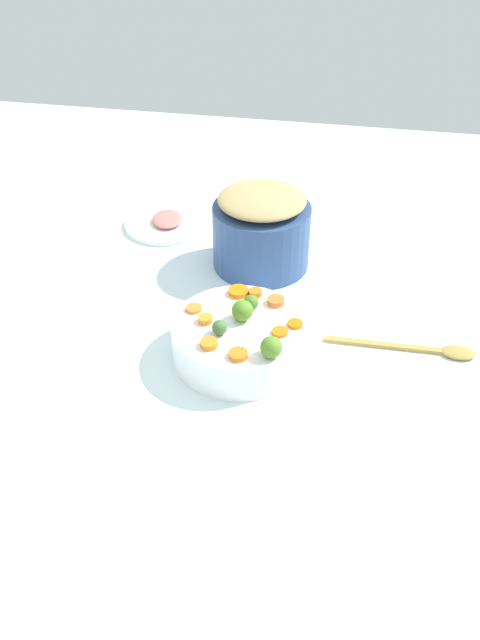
{
  "coord_description": "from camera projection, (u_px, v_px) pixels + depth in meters",
  "views": [
    {
      "loc": [
        0.2,
        -0.96,
        0.84
      ],
      "look_at": [
        0.01,
        -0.02,
        0.1
      ],
      "focal_mm": 37.22,
      "sensor_mm": 36.0,
      "label": 1
    }
  ],
  "objects": [
    {
      "name": "carrot_slice_5",
      "position": [
        209.0,
        344.0,
        1.16
      ],
      "size": [
        0.03,
        0.03,
        0.01
      ],
      "primitive_type": "cylinder",
      "rotation": [
        0.0,
        0.0,
        6.21
      ],
      "color": "orange",
      "rests_on": "serving_bowl_carrots"
    },
    {
      "name": "brussels_sprout_2",
      "position": [
        242.0,
        310.0,
        1.22
      ],
      "size": [
        0.04,
        0.04,
        0.04
      ],
      "primitive_type": "sphere",
      "color": "#548626",
      "rests_on": "serving_bowl_carrots"
    },
    {
      "name": "metal_pot",
      "position": [
        261.0,
        236.0,
        1.48
      ],
      "size": [
        0.22,
        0.22,
        0.14
      ],
      "primitive_type": "cylinder",
      "color": "navy",
      "rests_on": "tabletop"
    },
    {
      "name": "serving_bowl_carrots",
      "position": [
        240.0,
        340.0,
        1.24
      ],
      "size": [
        0.26,
        0.26,
        0.07
      ],
      "primitive_type": "cylinder",
      "color": "white",
      "rests_on": "tabletop"
    },
    {
      "name": "carrot_slice_0",
      "position": [
        238.0,
        292.0,
        1.29
      ],
      "size": [
        0.04,
        0.04,
        0.01
      ],
      "primitive_type": "cylinder",
      "rotation": [
        0.0,
        0.0,
        0.1
      ],
      "color": "orange",
      "rests_on": "serving_bowl_carrots"
    },
    {
      "name": "carrot_slice_8",
      "position": [
        205.0,
        319.0,
        1.22
      ],
      "size": [
        0.04,
        0.04,
        0.01
      ],
      "primitive_type": "cylinder",
      "rotation": [
        0.0,
        0.0,
        1.11
      ],
      "color": "orange",
      "rests_on": "serving_bowl_carrots"
    },
    {
      "name": "tabletop",
      "position": [
        234.0,
        353.0,
        1.28
      ],
      "size": [
        2.4,
        2.4,
        0.02
      ],
      "primitive_type": "cube",
      "color": "white",
      "rests_on": "ground"
    },
    {
      "name": "carrot_slice_3",
      "position": [
        238.0,
        354.0,
        1.14
      ],
      "size": [
        0.05,
        0.05,
        0.01
      ],
      "primitive_type": "cylinder",
      "rotation": [
        0.0,
        0.0,
        5.73
      ],
      "color": "orange",
      "rests_on": "serving_bowl_carrots"
    },
    {
      "name": "carrot_slice_6",
      "position": [
        255.0,
        293.0,
        1.29
      ],
      "size": [
        0.03,
        0.03,
        0.01
      ],
      "primitive_type": "cylinder",
      "rotation": [
        0.0,
        0.0,
        2.81
      ],
      "color": "orange",
      "rests_on": "serving_bowl_carrots"
    },
    {
      "name": "brussels_sprout_0",
      "position": [
        271.0,
        347.0,
        1.14
      ],
      "size": [
        0.04,
        0.04,
        0.04
      ],
      "primitive_type": "sphere",
      "color": "#558427",
      "rests_on": "serving_bowl_carrots"
    },
    {
      "name": "carrot_slice_2",
      "position": [
        295.0,
        325.0,
        1.21
      ],
      "size": [
        0.04,
        0.04,
        0.01
      ],
      "primitive_type": "cylinder",
      "rotation": [
        0.0,
        0.0,
        4.25
      ],
      "color": "orange",
      "rests_on": "serving_bowl_carrots"
    },
    {
      "name": "carrot_slice_4",
      "position": [
        280.0,
        332.0,
        1.2
      ],
      "size": [
        0.04,
        0.04,
        0.01
      ],
      "primitive_type": "cylinder",
      "rotation": [
        0.0,
        0.0,
        1.25
      ],
      "color": "orange",
      "rests_on": "serving_bowl_carrots"
    },
    {
      "name": "ham_slice_main",
      "position": [
        168.0,
        219.0,
        1.65
      ],
      "size": [
        0.09,
        0.11,
        0.02
      ],
      "primitive_type": "ellipsoid",
      "rotation": [
        0.0,
        0.0,
        4.93
      ],
      "color": "#C27168",
      "rests_on": "ham_plate"
    },
    {
      "name": "stuffing_mound",
      "position": [
        262.0,
        200.0,
        1.42
      ],
      "size": [
        0.19,
        0.19,
        0.04
      ],
      "primitive_type": "ellipsoid",
      "color": "tan",
      "rests_on": "metal_pot"
    },
    {
      "name": "wooden_spoon",
      "position": [
        426.0,
        349.0,
        1.27
      ],
      "size": [
        0.29,
        0.04,
        0.01
      ],
      "color": "#AE8740",
      "rests_on": "tabletop"
    },
    {
      "name": "brussels_sprout_1",
      "position": [
        251.0,
        302.0,
        1.25
      ],
      "size": [
        0.03,
        0.03,
        0.03
      ],
      "primitive_type": "sphere",
      "color": "#4A7B27",
      "rests_on": "serving_bowl_carrots"
    },
    {
      "name": "carrot_slice_1",
      "position": [
        276.0,
        301.0,
        1.27
      ],
      "size": [
        0.04,
        0.04,
        0.01
      ],
      "primitive_type": "cylinder",
      "rotation": [
        0.0,
        0.0,
        3.49
      ],
      "color": "orange",
      "rests_on": "serving_bowl_carrots"
    },
    {
      "name": "ham_plate",
      "position": [
        167.0,
        223.0,
        1.66
      ],
      "size": [
        0.21,
        0.21,
        0.01
      ],
      "primitive_type": "cylinder",
      "color": "white",
      "rests_on": "tabletop"
    },
    {
      "name": "carrot_slice_7",
      "position": [
        194.0,
        308.0,
        1.25
      ],
      "size": [
        0.04,
        0.04,
        0.01
      ],
      "primitive_type": "cylinder",
      "rotation": [
        0.0,
        0.0,
        3.51
      ],
      "color": "orange",
      "rests_on": "serving_bowl_carrots"
    },
    {
      "name": "brussels_sprout_3",
      "position": [
        220.0,
        327.0,
        1.19
      ],
      "size": [
        0.03,
        0.03,
        0.03
      ],
      "primitive_type": "sphere",
      "color": "#466C35",
      "rests_on": "serving_bowl_carrots"
    }
  ]
}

